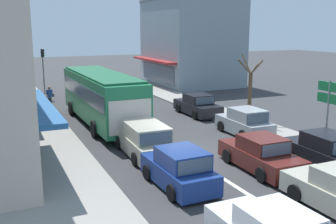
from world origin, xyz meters
TOP-DOWN VIEW (x-y plane):
  - ground_plane at (0.00, 0.00)m, footprint 140.00×140.00m
  - lane_centre_line at (0.00, 4.00)m, footprint 0.20×28.00m
  - sidewalk_left at (-6.80, 6.00)m, footprint 5.20×44.00m
  - kerb_right at (6.20, 6.00)m, footprint 2.80×44.00m
  - building_right_far at (11.48, 21.75)m, footprint 8.74×10.19m
  - city_bus at (-2.03, 7.76)m, footprint 2.84×10.89m
  - sedan_adjacent_lane_trail at (2.01, -3.06)m, footprint 1.96×4.23m
  - hatchback_queue_far_back at (-1.98, -3.35)m, footprint 1.89×3.74m
  - wagon_behind_bus_mid at (-1.82, 0.77)m, footprint 2.04×4.55m
  - parked_hatchback_kerb_front at (4.71, -3.88)m, footprint 1.92×3.75m
  - parked_hatchback_kerb_second at (4.65, 1.86)m, footprint 1.85×3.72m
  - parked_sedan_kerb_third at (4.72, 7.61)m, footprint 1.92×4.21m
  - traffic_light_downstreet at (-4.07, 19.18)m, footprint 0.33×0.24m
  - directional_road_sign at (5.97, -2.77)m, footprint 0.10×1.40m
  - street_tree_right at (6.50, 4.07)m, footprint 1.91×1.75m
  - pedestrian_with_handbag_near at (-4.42, 13.48)m, footprint 0.61×0.49m
  - pedestrian_browsing_midblock at (-5.15, 9.82)m, footprint 0.65×0.29m

SIDE VIEW (x-z plane):
  - ground_plane at x=0.00m, z-range 0.00..0.00m
  - lane_centre_line at x=0.00m, z-range 0.00..0.01m
  - kerb_right at x=6.20m, z-range 0.00..0.12m
  - sidewalk_left at x=-6.80m, z-range 0.00..0.14m
  - sedan_adjacent_lane_trail at x=2.01m, z-range -0.07..1.40m
  - parked_sedan_kerb_third at x=4.72m, z-range -0.07..1.40m
  - hatchback_queue_far_back at x=-1.98m, z-range -0.06..1.48m
  - parked_hatchback_kerb_front at x=4.71m, z-range -0.06..1.48m
  - parked_hatchback_kerb_second at x=4.65m, z-range -0.06..1.48m
  - wagon_behind_bus_mid at x=-1.82m, z-range -0.04..1.53m
  - pedestrian_with_handbag_near at x=-4.42m, z-range 0.25..1.88m
  - pedestrian_browsing_midblock at x=-5.15m, z-range 0.25..1.88m
  - city_bus at x=-2.03m, z-range 0.27..3.49m
  - street_tree_right at x=6.50m, z-range -0.15..4.18m
  - directional_road_sign at x=5.97m, z-range 0.90..4.50m
  - traffic_light_downstreet at x=-4.07m, z-range 0.75..4.95m
  - building_right_far at x=11.48m, z-range -0.01..8.95m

